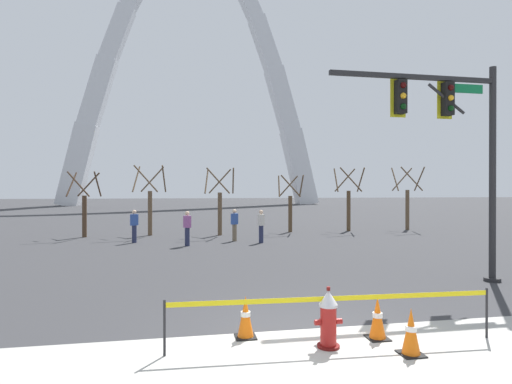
# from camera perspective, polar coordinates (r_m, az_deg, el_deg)

# --- Properties ---
(ground_plane) EXTENTS (240.00, 240.00, 0.00)m
(ground_plane) POSITION_cam_1_polar(r_m,az_deg,el_deg) (7.64, 6.58, -19.30)
(ground_plane) COLOR #333335
(fire_hydrant) EXTENTS (0.46, 0.48, 0.99)m
(fire_hydrant) POSITION_cam_1_polar(r_m,az_deg,el_deg) (7.06, 10.00, -16.98)
(fire_hydrant) COLOR #5E0F0D
(fire_hydrant) RESTS_ON ground
(caution_tape_barrier) EXTENTS (5.48, 0.25, 0.87)m
(caution_tape_barrier) POSITION_cam_1_polar(r_m,az_deg,el_deg) (7.06, 10.92, -15.78)
(caution_tape_barrier) COLOR #232326
(caution_tape_barrier) RESTS_ON ground
(traffic_cone_by_hydrant) EXTENTS (0.36, 0.36, 0.73)m
(traffic_cone_by_hydrant) POSITION_cam_1_polar(r_m,az_deg,el_deg) (7.64, 16.53, -16.47)
(traffic_cone_by_hydrant) COLOR black
(traffic_cone_by_hydrant) RESTS_ON ground
(traffic_cone_mid_sidewalk) EXTENTS (0.36, 0.36, 0.73)m
(traffic_cone_mid_sidewalk) POSITION_cam_1_polar(r_m,az_deg,el_deg) (7.12, 20.74, -17.75)
(traffic_cone_mid_sidewalk) COLOR black
(traffic_cone_mid_sidewalk) RESTS_ON ground
(traffic_cone_curb_edge) EXTENTS (0.36, 0.36, 0.73)m
(traffic_cone_curb_edge) POSITION_cam_1_polar(r_m,az_deg,el_deg) (7.42, -1.46, -16.99)
(traffic_cone_curb_edge) COLOR black
(traffic_cone_curb_edge) RESTS_ON ground
(traffic_signal_gantry) EXTENTS (5.02, 0.44, 6.00)m
(traffic_signal_gantry) POSITION_cam_1_polar(r_m,az_deg,el_deg) (12.62, 26.05, 7.13)
(traffic_signal_gantry) COLOR #232326
(traffic_signal_gantry) RESTS_ON ground
(monument_arch) EXTENTS (43.91, 3.34, 47.06)m
(monument_arch) POSITION_cam_1_polar(r_m,az_deg,el_deg) (73.32, -8.68, 14.24)
(monument_arch) COLOR silver
(monument_arch) RESTS_ON ground
(tree_far_left) EXTENTS (1.65, 1.66, 3.55)m
(tree_far_left) POSITION_cam_1_polar(r_m,az_deg,el_deg) (24.08, -22.75, -2.08)
(tree_far_left) COLOR #473323
(tree_far_left) RESTS_ON ground
(tree_left_mid) EXTENTS (1.82, 1.83, 3.93)m
(tree_left_mid) POSITION_cam_1_polar(r_m,az_deg,el_deg) (23.85, -14.53, -1.67)
(tree_left_mid) COLOR brown
(tree_left_mid) RESTS_ON ground
(tree_center_left) EXTENTS (1.76, 1.77, 3.80)m
(tree_center_left) POSITION_cam_1_polar(r_m,az_deg,el_deg) (23.27, -5.06, -1.86)
(tree_center_left) COLOR brown
(tree_center_left) RESTS_ON ground
(tree_center_right) EXTENTS (1.61, 1.62, 3.46)m
(tree_center_right) POSITION_cam_1_polar(r_m,az_deg,el_deg) (25.00, 4.77, -2.06)
(tree_center_right) COLOR brown
(tree_center_right) RESTS_ON ground
(tree_right_mid) EXTENTS (1.82, 1.83, 3.94)m
(tree_right_mid) POSITION_cam_1_polar(r_m,az_deg,el_deg) (26.18, 12.73, -1.49)
(tree_right_mid) COLOR brown
(tree_right_mid) RESTS_ON ground
(tree_far_right) EXTENTS (1.86, 1.87, 4.03)m
(tree_far_right) POSITION_cam_1_polar(r_m,az_deg,el_deg) (28.07, 20.28, -1.30)
(tree_far_right) COLOR brown
(tree_far_right) RESTS_ON ground
(pedestrian_walking_left) EXTENTS (0.38, 0.38, 1.59)m
(pedestrian_walking_left) POSITION_cam_1_polar(r_m,az_deg,el_deg) (20.78, -16.56, -4.54)
(pedestrian_walking_left) COLOR #232847
(pedestrian_walking_left) RESTS_ON ground
(pedestrian_standing_center) EXTENTS (0.36, 0.39, 1.59)m
(pedestrian_standing_center) POSITION_cam_1_polar(r_m,az_deg,el_deg) (19.03, -9.54, -4.97)
(pedestrian_standing_center) COLOR #232847
(pedestrian_standing_center) RESTS_ON ground
(pedestrian_walking_right) EXTENTS (0.39, 0.37, 1.59)m
(pedestrian_walking_right) POSITION_cam_1_polar(r_m,az_deg,el_deg) (20.58, -3.00, -4.57)
(pedestrian_walking_right) COLOR brown
(pedestrian_walking_right) RESTS_ON ground
(pedestrian_near_trees) EXTENTS (0.38, 0.39, 1.59)m
(pedestrian_near_trees) POSITION_cam_1_polar(r_m,az_deg,el_deg) (19.86, 0.72, -4.75)
(pedestrian_near_trees) COLOR #232847
(pedestrian_near_trees) RESTS_ON ground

